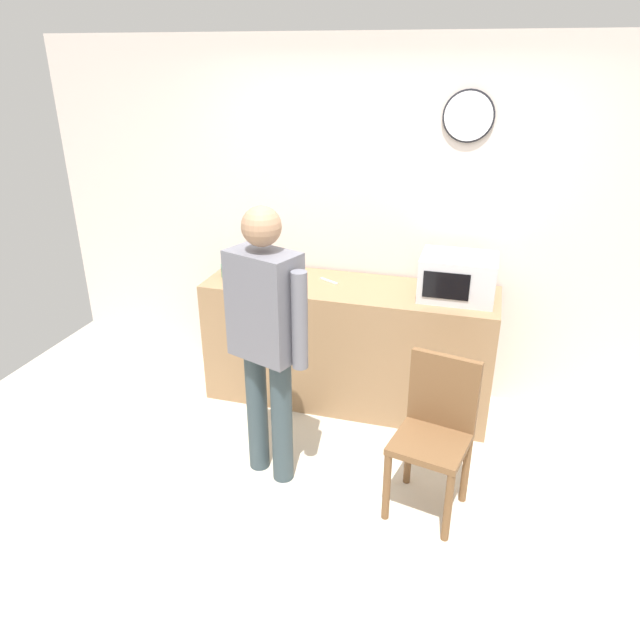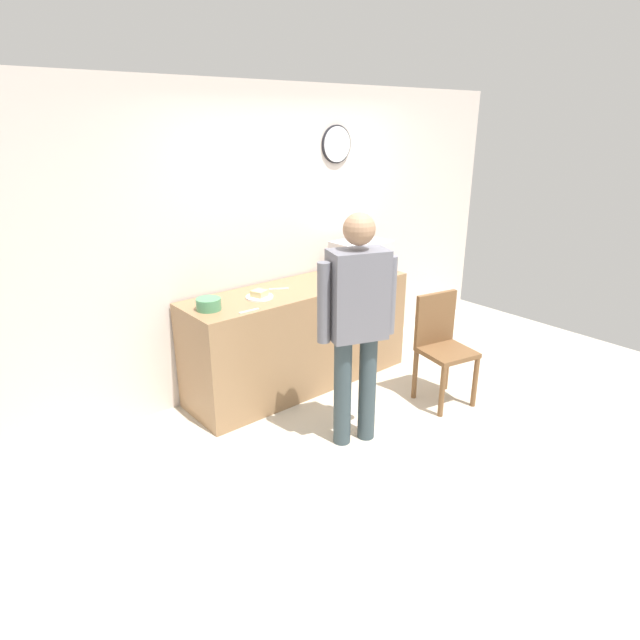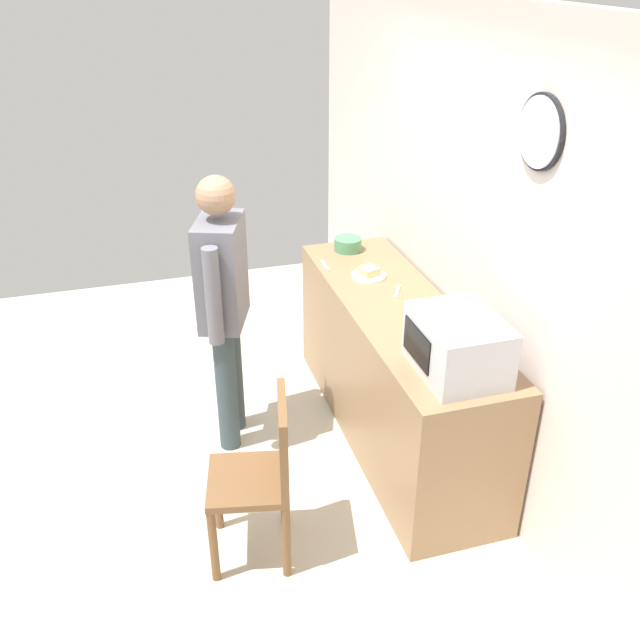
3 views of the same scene
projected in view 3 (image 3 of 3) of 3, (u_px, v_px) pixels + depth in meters
The scene contains 10 objects.
ground_plane at pixel (210, 486), 4.06m from camera, with size 6.00×6.00×0.00m, color beige.
back_wall at pixel (479, 252), 3.84m from camera, with size 5.40×0.13×2.60m.
kitchen_counter at pixel (395, 371), 4.30m from camera, with size 2.11×0.62×0.93m, color #93704C.
microwave at pixel (458, 345), 3.38m from camera, with size 0.50×0.39×0.30m.
sandwich_plate at pixel (369, 274), 4.42m from camera, with size 0.22×0.22×0.07m.
salad_bowl at pixel (348, 244), 4.80m from camera, with size 0.19×0.19×0.09m, color #4C8E60.
fork_utensil at pixel (325, 265), 4.58m from camera, with size 0.17×0.02×0.01m, color silver.
spoon_utensil at pixel (397, 291), 4.24m from camera, with size 0.17×0.02×0.01m, color silver.
person_standing at pixel (223, 296), 4.01m from camera, with size 0.56×0.36×1.73m.
wooden_chair at pixel (263, 472), 3.39m from camera, with size 0.47×0.47×0.94m.
Camera 3 is at (3.16, -0.25, 2.80)m, focal length 38.65 mm.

